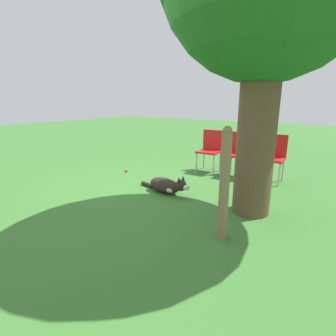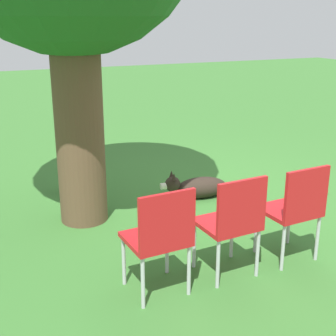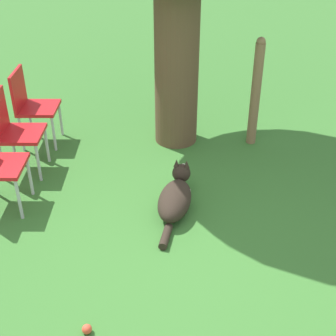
{
  "view_description": "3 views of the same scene",
  "coord_description": "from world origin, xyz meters",
  "px_view_note": "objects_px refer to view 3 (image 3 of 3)",
  "views": [
    {
      "loc": [
        3.26,
        2.41,
        1.48
      ],
      "look_at": [
        0.07,
        0.13,
        0.45
      ],
      "focal_mm": 28.0,
      "sensor_mm": 36.0,
      "label": 1
    },
    {
      "loc": [
        -4.54,
        2.46,
        2.02
      ],
      "look_at": [
        -0.61,
        0.68,
        0.62
      ],
      "focal_mm": 50.0,
      "sensor_mm": 36.0,
      "label": 2
    },
    {
      "loc": [
        0.1,
        -3.48,
        2.6
      ],
      "look_at": [
        -0.09,
        -0.05,
        0.49
      ],
      "focal_mm": 50.0,
      "sensor_mm": 36.0,
      "label": 3
    }
  ],
  "objects_px": {
    "fence_post": "(256,92)",
    "red_chair_2": "(31,102)",
    "dog": "(176,197)",
    "red_chair_1": "(12,128)",
    "tennis_ball": "(87,329)"
  },
  "relations": [
    {
      "from": "red_chair_1",
      "to": "red_chair_2",
      "type": "height_order",
      "value": "same"
    },
    {
      "from": "red_chair_1",
      "to": "red_chair_2",
      "type": "bearing_deg",
      "value": 87.89
    },
    {
      "from": "fence_post",
      "to": "red_chair_2",
      "type": "bearing_deg",
      "value": -176.72
    },
    {
      "from": "dog",
      "to": "fence_post",
      "type": "bearing_deg",
      "value": -23.61
    },
    {
      "from": "red_chair_2",
      "to": "dog",
      "type": "bearing_deg",
      "value": -38.7
    },
    {
      "from": "dog",
      "to": "fence_post",
      "type": "distance_m",
      "value": 1.64
    },
    {
      "from": "red_chair_1",
      "to": "red_chair_2",
      "type": "relative_size",
      "value": 1.0
    },
    {
      "from": "dog",
      "to": "red_chair_1",
      "type": "xyz_separation_m",
      "value": [
        -1.66,
        0.57,
        0.38
      ]
    },
    {
      "from": "dog",
      "to": "tennis_ball",
      "type": "distance_m",
      "value": 1.54
    },
    {
      "from": "red_chair_1",
      "to": "tennis_ball",
      "type": "distance_m",
      "value": 2.35
    },
    {
      "from": "red_chair_2",
      "to": "fence_post",
      "type": "bearing_deg",
      "value": 0.17
    },
    {
      "from": "fence_post",
      "to": "red_chair_2",
      "type": "relative_size",
      "value": 1.42
    },
    {
      "from": "dog",
      "to": "fence_post",
      "type": "relative_size",
      "value": 0.85
    },
    {
      "from": "fence_post",
      "to": "red_chair_1",
      "type": "xyz_separation_m",
      "value": [
        -2.48,
        -0.77,
        -0.12
      ]
    },
    {
      "from": "red_chair_1",
      "to": "tennis_ball",
      "type": "relative_size",
      "value": 12.74
    }
  ]
}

